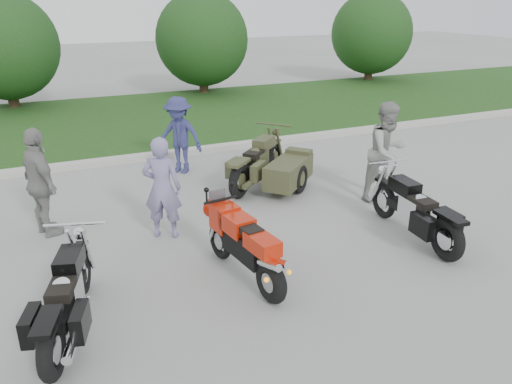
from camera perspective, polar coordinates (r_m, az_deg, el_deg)
name	(u,v)px	position (r m, az deg, el deg)	size (l,w,h in m)	color
ground	(236,276)	(7.35, -2.32, -9.52)	(80.00, 80.00, 0.00)	#A0A09B
curb	(146,157)	(12.65, -12.47, 3.95)	(60.00, 0.30, 0.15)	#B2AFA8
grass_strip	(118,121)	(16.61, -15.53, 7.84)	(60.00, 8.00, 0.14)	#2A581E
tree_mid_left	(4,46)	(19.45, -26.87, 14.65)	(3.60, 3.60, 4.00)	#3F2B1C
tree_mid_right	(202,39)	(20.43, -6.18, 16.97)	(3.60, 3.60, 4.00)	#3F2B1C
tree_far_right	(372,33)	(24.12, 13.07, 17.26)	(3.60, 3.60, 4.00)	#3F2B1C
sportbike_red	(245,244)	(6.99, -1.26, -6.01)	(0.53, 2.00, 0.95)	black
cruiser_left	(66,302)	(6.38, -20.85, -11.65)	(0.80, 2.23, 0.88)	black
cruiser_right	(418,213)	(8.59, 17.99, -2.35)	(0.44, 2.37, 0.91)	black
cruiser_sidecar	(275,169)	(10.36, 2.16, 2.69)	(2.12, 2.17, 0.95)	black
person_stripe	(162,188)	(8.28, -10.67, 0.45)	(0.63, 0.41, 1.73)	#7D78A3
person_grey	(387,152)	(10.01, 14.77, 4.47)	(0.94, 0.74, 1.94)	gray
person_denim	(179,135)	(11.38, -8.79, 6.41)	(1.12, 0.64, 1.73)	navy
person_back	(40,183)	(8.91, -23.41, 0.94)	(1.09, 0.45, 1.85)	gray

